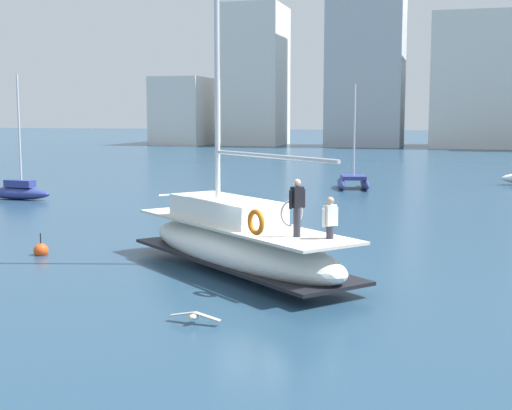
{
  "coord_description": "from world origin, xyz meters",
  "views": [
    {
      "loc": [
        5.16,
        -19.91,
        4.77
      ],
      "look_at": [
        -0.98,
        2.63,
        1.8
      ],
      "focal_mm": 50.26,
      "sensor_mm": 36.0,
      "label": 1
    }
  ],
  "objects_px": {
    "main_sailboat": "(237,242)",
    "mooring_buoy": "(41,251)",
    "seagull": "(195,316)",
    "moored_cutter_left": "(353,181)",
    "moored_sloop_near": "(17,190)"
  },
  "relations": [
    {
      "from": "seagull",
      "to": "moored_cutter_left",
      "type": "bearing_deg",
      "value": 90.89
    },
    {
      "from": "mooring_buoy",
      "to": "moored_cutter_left",
      "type": "bearing_deg",
      "value": 73.35
    },
    {
      "from": "main_sailboat",
      "to": "mooring_buoy",
      "type": "bearing_deg",
      "value": 174.88
    },
    {
      "from": "seagull",
      "to": "mooring_buoy",
      "type": "relative_size",
      "value": 1.5
    },
    {
      "from": "moored_cutter_left",
      "to": "seagull",
      "type": "distance_m",
      "value": 30.9
    },
    {
      "from": "mooring_buoy",
      "to": "main_sailboat",
      "type": "bearing_deg",
      "value": -5.12
    },
    {
      "from": "main_sailboat",
      "to": "seagull",
      "type": "relative_size",
      "value": 10.06
    },
    {
      "from": "moored_sloop_near",
      "to": "moored_cutter_left",
      "type": "xyz_separation_m",
      "value": [
        17.5,
        10.74,
        0.01
      ]
    },
    {
      "from": "main_sailboat",
      "to": "mooring_buoy",
      "type": "relative_size",
      "value": 15.13
    },
    {
      "from": "main_sailboat",
      "to": "moored_sloop_near",
      "type": "bearing_deg",
      "value": 139.95
    },
    {
      "from": "moored_cutter_left",
      "to": "seagull",
      "type": "bearing_deg",
      "value": -89.11
    },
    {
      "from": "seagull",
      "to": "mooring_buoy",
      "type": "height_order",
      "value": "mooring_buoy"
    },
    {
      "from": "main_sailboat",
      "to": "moored_sloop_near",
      "type": "height_order",
      "value": "main_sailboat"
    },
    {
      "from": "moored_sloop_near",
      "to": "seagull",
      "type": "xyz_separation_m",
      "value": [
        17.98,
        -20.15,
        -0.31
      ]
    },
    {
      "from": "main_sailboat",
      "to": "moored_cutter_left",
      "type": "bearing_deg",
      "value": 89.59
    }
  ]
}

